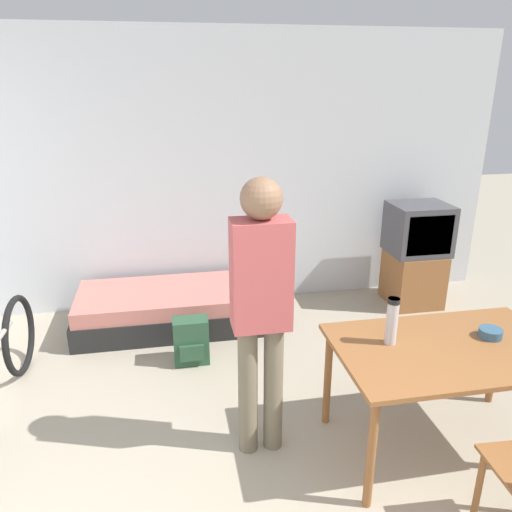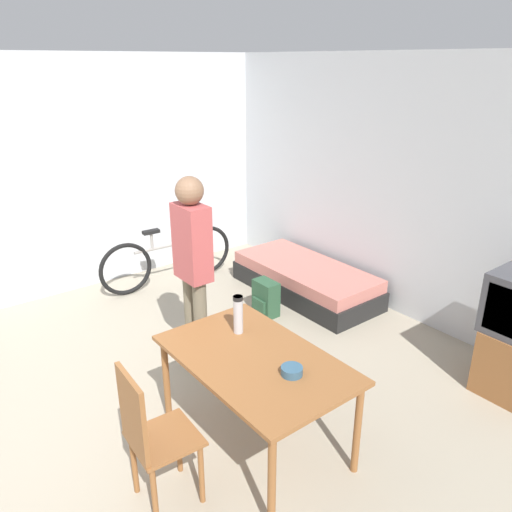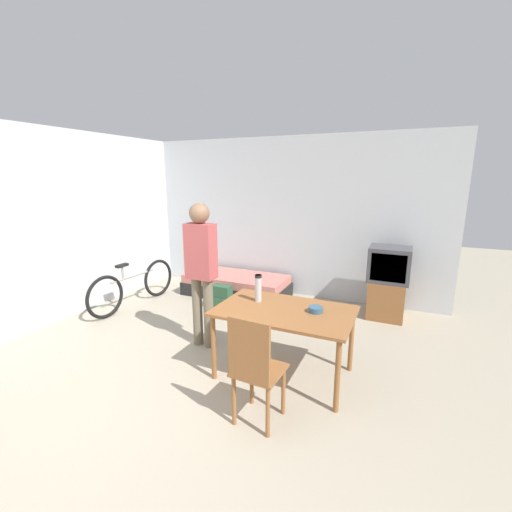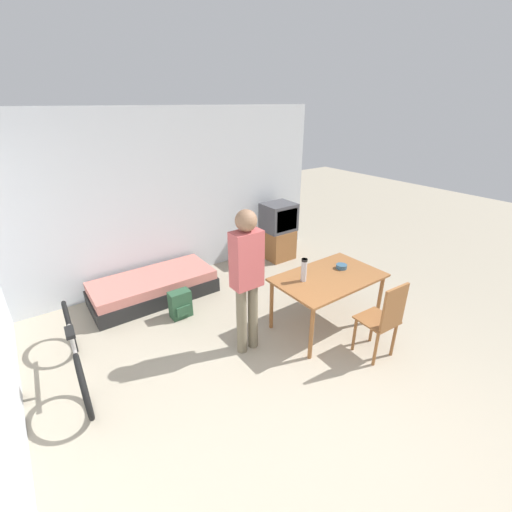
{
  "view_description": "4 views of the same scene",
  "coord_description": "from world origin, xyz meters",
  "px_view_note": "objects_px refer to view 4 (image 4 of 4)",
  "views": [
    {
      "loc": [
        -0.56,
        -0.88,
        2.25
      ],
      "look_at": [
        0.05,
        2.38,
        1.06
      ],
      "focal_mm": 35.0,
      "sensor_mm": 36.0,
      "label": 1
    },
    {
      "loc": [
        3.36,
        -0.29,
        2.62
      ],
      "look_at": [
        0.23,
        2.15,
        1.05
      ],
      "focal_mm": 35.0,
      "sensor_mm": 36.0,
      "label": 2
    },
    {
      "loc": [
        2.14,
        -1.59,
        2.04
      ],
      "look_at": [
        0.36,
        2.34,
        1.04
      ],
      "focal_mm": 24.0,
      "sensor_mm": 36.0,
      "label": 3
    },
    {
      "loc": [
        -1.92,
        -1.08,
        2.76
      ],
      "look_at": [
        0.34,
        2.05,
        1.0
      ],
      "focal_mm": 24.0,
      "sensor_mm": 36.0,
      "label": 4
    }
  ],
  "objects_px": {
    "daybed": "(154,287)",
    "dining_table": "(328,282)",
    "person_standing": "(247,273)",
    "bicycle": "(76,352)",
    "tv": "(278,231)",
    "mate_bowl": "(341,266)",
    "thermos_flask": "(304,269)",
    "backpack": "(180,304)",
    "wooden_chair": "(385,318)"
  },
  "relations": [
    {
      "from": "daybed",
      "to": "dining_table",
      "type": "bearing_deg",
      "value": -51.33
    },
    {
      "from": "dining_table",
      "to": "person_standing",
      "type": "bearing_deg",
      "value": 169.73
    },
    {
      "from": "daybed",
      "to": "bicycle",
      "type": "bearing_deg",
      "value": -137.88
    },
    {
      "from": "tv",
      "to": "mate_bowl",
      "type": "relative_size",
      "value": 7.48
    },
    {
      "from": "dining_table",
      "to": "thermos_flask",
      "type": "distance_m",
      "value": 0.43
    },
    {
      "from": "dining_table",
      "to": "bicycle",
      "type": "relative_size",
      "value": 0.79
    },
    {
      "from": "tv",
      "to": "backpack",
      "type": "bearing_deg",
      "value": -162.11
    },
    {
      "from": "wooden_chair",
      "to": "backpack",
      "type": "distance_m",
      "value": 2.64
    },
    {
      "from": "daybed",
      "to": "dining_table",
      "type": "distance_m",
      "value": 2.61
    },
    {
      "from": "tv",
      "to": "mate_bowl",
      "type": "xyz_separation_m",
      "value": [
        -0.56,
        -2.0,
        0.21
      ]
    },
    {
      "from": "person_standing",
      "to": "bicycle",
      "type": "bearing_deg",
      "value": 159.11
    },
    {
      "from": "wooden_chair",
      "to": "person_standing",
      "type": "distance_m",
      "value": 1.62
    },
    {
      "from": "dining_table",
      "to": "daybed",
      "type": "bearing_deg",
      "value": 128.67
    },
    {
      "from": "daybed",
      "to": "dining_table",
      "type": "xyz_separation_m",
      "value": [
        1.6,
        -2.0,
        0.47
      ]
    },
    {
      "from": "wooden_chair",
      "to": "person_standing",
      "type": "height_order",
      "value": "person_standing"
    },
    {
      "from": "thermos_flask",
      "to": "bicycle",
      "type": "bearing_deg",
      "value": 163.21
    },
    {
      "from": "dining_table",
      "to": "person_standing",
      "type": "distance_m",
      "value": 1.2
    },
    {
      "from": "daybed",
      "to": "backpack",
      "type": "height_order",
      "value": "backpack"
    },
    {
      "from": "bicycle",
      "to": "mate_bowl",
      "type": "bearing_deg",
      "value": -14.29
    },
    {
      "from": "daybed",
      "to": "backpack",
      "type": "bearing_deg",
      "value": -80.56
    },
    {
      "from": "daybed",
      "to": "wooden_chair",
      "type": "xyz_separation_m",
      "value": [
        1.64,
        -2.83,
        0.37
      ]
    },
    {
      "from": "mate_bowl",
      "to": "thermos_flask",
      "type": "bearing_deg",
      "value": 176.0
    },
    {
      "from": "bicycle",
      "to": "tv",
      "type": "bearing_deg",
      "value": 17.76
    },
    {
      "from": "bicycle",
      "to": "person_standing",
      "type": "xyz_separation_m",
      "value": [
        1.74,
        -0.67,
        0.7
      ]
    },
    {
      "from": "tv",
      "to": "thermos_flask",
      "type": "bearing_deg",
      "value": -121.6
    },
    {
      "from": "daybed",
      "to": "dining_table",
      "type": "relative_size",
      "value": 1.32
    },
    {
      "from": "dining_table",
      "to": "wooden_chair",
      "type": "xyz_separation_m",
      "value": [
        0.04,
        -0.82,
        -0.11
      ]
    },
    {
      "from": "dining_table",
      "to": "mate_bowl",
      "type": "bearing_deg",
      "value": 11.57
    },
    {
      "from": "thermos_flask",
      "to": "backpack",
      "type": "bearing_deg",
      "value": 133.84
    },
    {
      "from": "person_standing",
      "to": "tv",
      "type": "bearing_deg",
      "value": 43.18
    },
    {
      "from": "wooden_chair",
      "to": "mate_bowl",
      "type": "relative_size",
      "value": 6.93
    },
    {
      "from": "person_standing",
      "to": "thermos_flask",
      "type": "bearing_deg",
      "value": -7.0
    },
    {
      "from": "wooden_chair",
      "to": "bicycle",
      "type": "xyz_separation_m",
      "value": [
        -2.9,
        1.69,
        -0.21
      ]
    },
    {
      "from": "daybed",
      "to": "bicycle",
      "type": "height_order",
      "value": "bicycle"
    },
    {
      "from": "tv",
      "to": "wooden_chair",
      "type": "distance_m",
      "value": 3.0
    },
    {
      "from": "person_standing",
      "to": "thermos_flask",
      "type": "relative_size",
      "value": 5.91
    },
    {
      "from": "tv",
      "to": "wooden_chair",
      "type": "bearing_deg",
      "value": -105.93
    },
    {
      "from": "thermos_flask",
      "to": "mate_bowl",
      "type": "bearing_deg",
      "value": -4.0
    },
    {
      "from": "bicycle",
      "to": "thermos_flask",
      "type": "xyz_separation_m",
      "value": [
        2.52,
        -0.76,
        0.56
      ]
    },
    {
      "from": "person_standing",
      "to": "wooden_chair",
      "type": "bearing_deg",
      "value": -41.59
    },
    {
      "from": "dining_table",
      "to": "person_standing",
      "type": "xyz_separation_m",
      "value": [
        -1.12,
        0.2,
        0.38
      ]
    },
    {
      "from": "bicycle",
      "to": "backpack",
      "type": "relative_size",
      "value": 4.42
    },
    {
      "from": "dining_table",
      "to": "thermos_flask",
      "type": "height_order",
      "value": "thermos_flask"
    },
    {
      "from": "bicycle",
      "to": "person_standing",
      "type": "bearing_deg",
      "value": -20.89
    },
    {
      "from": "mate_bowl",
      "to": "backpack",
      "type": "distance_m",
      "value": 2.25
    },
    {
      "from": "person_standing",
      "to": "mate_bowl",
      "type": "xyz_separation_m",
      "value": [
        1.42,
        -0.14,
        -0.28
      ]
    },
    {
      "from": "wooden_chair",
      "to": "bicycle",
      "type": "relative_size",
      "value": 0.57
    },
    {
      "from": "daybed",
      "to": "dining_table",
      "type": "height_order",
      "value": "dining_table"
    },
    {
      "from": "dining_table",
      "to": "wooden_chair",
      "type": "height_order",
      "value": "wooden_chair"
    },
    {
      "from": "wooden_chair",
      "to": "thermos_flask",
      "type": "bearing_deg",
      "value": 112.13
    }
  ]
}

